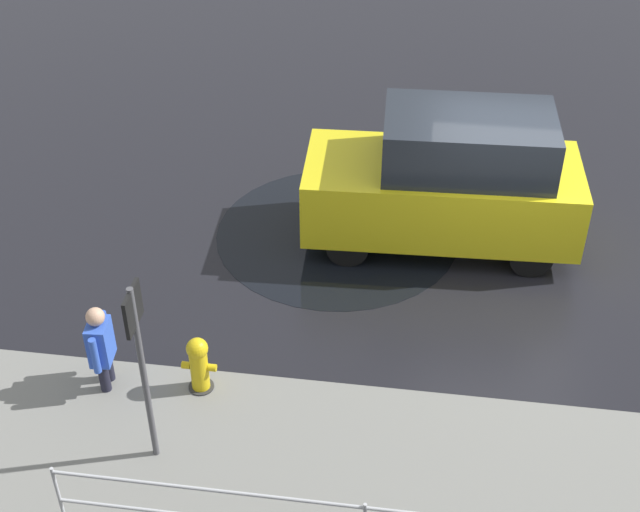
{
  "coord_description": "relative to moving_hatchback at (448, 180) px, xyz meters",
  "views": [
    {
      "loc": [
        1.29,
        10.29,
        7.77
      ],
      "look_at": [
        2.55,
        1.22,
        0.9
      ],
      "focal_mm": 50.0,
      "sensor_mm": 36.0,
      "label": 1
    }
  ],
  "objects": [
    {
      "name": "fire_hydrant",
      "position": [
        2.8,
        3.55,
        -0.63
      ],
      "size": [
        0.42,
        0.31,
        0.8
      ],
      "color": "gold",
      "rests_on": "ground"
    },
    {
      "name": "sign_post",
      "position": [
        3.05,
        4.62,
        0.55
      ],
      "size": [
        0.07,
        0.44,
        2.4
      ],
      "color": "#4C4C51",
      "rests_on": "ground"
    },
    {
      "name": "pedestrian",
      "position": [
        3.93,
        3.65,
        -0.34
      ],
      "size": [
        0.27,
        0.57,
        1.22
      ],
      "color": "blue",
      "rests_on": "ground"
    },
    {
      "name": "kerb_strip",
      "position": [
        -0.97,
        4.85,
        -1.01
      ],
      "size": [
        24.0,
        3.2,
        0.04
      ],
      "primitive_type": "cube",
      "color": "slate",
      "rests_on": "ground"
    },
    {
      "name": "moving_hatchback",
      "position": [
        0.0,
        0.0,
        0.0
      ],
      "size": [
        3.97,
        1.86,
        2.06
      ],
      "color": "yellow",
      "rests_on": "ground"
    },
    {
      "name": "ground_plane",
      "position": [
        -0.97,
        0.65,
        -1.03
      ],
      "size": [
        60.0,
        60.0,
        0.0
      ],
      "primitive_type": "plane",
      "color": "black"
    },
    {
      "name": "puddle_patch",
      "position": [
        1.58,
        0.08,
        -1.02
      ],
      "size": [
        3.63,
        3.63,
        0.01
      ],
      "primitive_type": "cylinder",
      "color": "black",
      "rests_on": "ground"
    }
  ]
}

